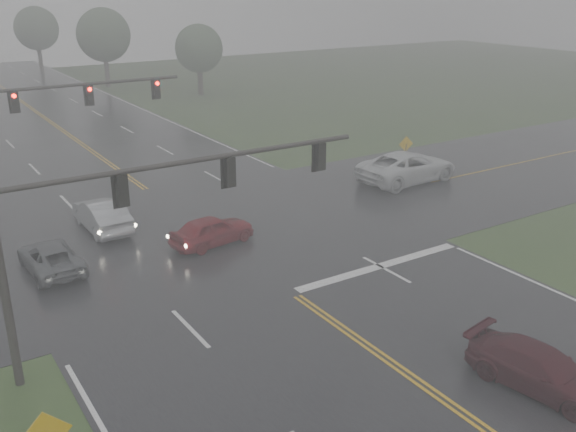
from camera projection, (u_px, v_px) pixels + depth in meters
main_road at (225, 246)px, 29.48m from camera, size 18.00×160.00×0.02m
cross_street at (206, 232)px, 31.06m from camera, size 120.00×14.00×0.02m
stop_bar at (380, 267)px, 27.34m from camera, size 8.50×0.50×0.01m
sedan_maroon at (537, 388)px, 19.21m from camera, size 2.59×4.69×1.29m
sedan_red at (213, 244)px, 29.65m from camera, size 4.22×2.21×1.37m
sedan_silver at (103, 230)px, 31.38m from camera, size 1.69×4.70×1.54m
car_grey at (52, 271)px, 26.95m from camera, size 2.14×4.34×1.19m
pickup_white at (406, 181)px, 38.91m from camera, size 6.69×3.41×1.81m
signal_gantry_near at (128, 210)px, 19.69m from camera, size 12.41×0.30×6.90m
signal_gantry_far at (20, 114)px, 33.04m from camera, size 12.97×0.36×7.07m
sign_diamond_east at (406, 148)px, 39.92m from camera, size 1.00×0.21×2.42m
tree_ne_a at (104, 35)px, 71.48m from camera, size 5.93×5.93×8.70m
tree_e_near at (199, 49)px, 66.57m from camera, size 4.97×4.97×7.30m
tree_n_far at (36, 29)px, 84.38m from camera, size 5.68×5.68×8.34m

